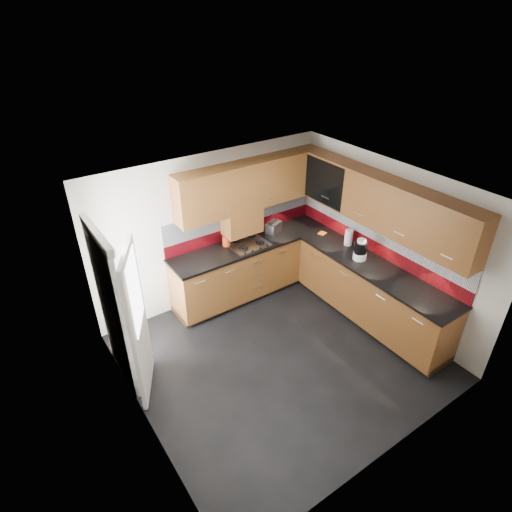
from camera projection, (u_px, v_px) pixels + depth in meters
room at (284, 265)px, 5.10m from camera, size 4.00×3.80×2.64m
base_cabinets at (308, 281)px, 6.68m from camera, size 2.70×3.20×0.95m
countertop at (310, 255)px, 6.41m from camera, size 2.72×3.22×0.04m
backsplash at (312, 229)px, 6.52m from camera, size 2.70×3.20×0.54m
upper_cabinets at (320, 194)px, 6.07m from camera, size 2.50×3.20×0.72m
extractor_hood at (242, 221)px, 6.59m from camera, size 0.60×0.33×0.40m
glass_cabinet at (331, 179)px, 6.49m from camera, size 0.32×0.80×0.66m
back_door at (123, 316)px, 5.01m from camera, size 0.42×1.19×2.04m
gas_hob at (248, 244)px, 6.64m from camera, size 0.59×0.52×0.05m
utensil_pot at (226, 240)px, 6.57m from camera, size 0.12×0.12×0.44m
toaster at (274, 228)px, 6.93m from camera, size 0.30×0.25×0.19m
food_processor at (360, 250)px, 6.21m from camera, size 0.19×0.19×0.32m
paper_towel at (349, 237)px, 6.58m from camera, size 0.14×0.14×0.25m
orange_cloth at (322, 233)px, 6.95m from camera, size 0.15×0.14×0.01m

